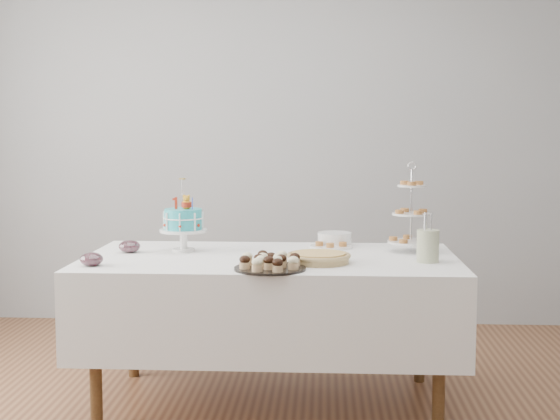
# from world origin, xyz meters

# --- Properties ---
(walls) EXTENTS (5.04, 4.04, 2.70)m
(walls) POSITION_xyz_m (0.00, 0.00, 1.35)
(walls) COLOR #97999B
(walls) RESTS_ON floor
(table) EXTENTS (1.92, 1.02, 0.77)m
(table) POSITION_xyz_m (0.00, 0.30, 0.54)
(table) COLOR silver
(table) RESTS_ON floor
(birthday_cake) EXTENTS (0.26, 0.26, 0.39)m
(birthday_cake) POSITION_xyz_m (-0.48, 0.45, 0.88)
(birthday_cake) COLOR white
(birthday_cake) RESTS_ON table
(cupcake_tray) EXTENTS (0.34, 0.34, 0.08)m
(cupcake_tray) POSITION_xyz_m (0.02, -0.07, 0.81)
(cupcake_tray) COLOR black
(cupcake_tray) RESTS_ON table
(pie) EXTENTS (0.32, 0.32, 0.05)m
(pie) POSITION_xyz_m (0.25, 0.13, 0.80)
(pie) COLOR tan
(pie) RESTS_ON table
(tiered_stand) EXTENTS (0.25, 0.25, 0.48)m
(tiered_stand) POSITION_xyz_m (0.74, 0.50, 0.97)
(tiered_stand) COLOR silver
(tiered_stand) RESTS_ON table
(plate_stack) EXTENTS (0.19, 0.19, 0.07)m
(plate_stack) POSITION_xyz_m (0.34, 0.70, 0.81)
(plate_stack) COLOR white
(plate_stack) RESTS_ON table
(pastry_plate) EXTENTS (0.24, 0.24, 0.04)m
(pastry_plate) POSITION_xyz_m (0.32, 0.62, 0.79)
(pastry_plate) COLOR white
(pastry_plate) RESTS_ON table
(jam_bowl_a) EXTENTS (0.11, 0.11, 0.07)m
(jam_bowl_a) POSITION_xyz_m (-0.84, -0.02, 0.80)
(jam_bowl_a) COLOR silver
(jam_bowl_a) RESTS_ON table
(jam_bowl_b) EXTENTS (0.11, 0.11, 0.07)m
(jam_bowl_b) POSITION_xyz_m (-0.76, 0.39, 0.80)
(jam_bowl_b) COLOR silver
(jam_bowl_b) RESTS_ON table
(utensil_pitcher) EXTENTS (0.11, 0.11, 0.25)m
(utensil_pitcher) POSITION_xyz_m (0.79, 0.18, 0.86)
(utensil_pitcher) COLOR beige
(utensil_pitcher) RESTS_ON table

